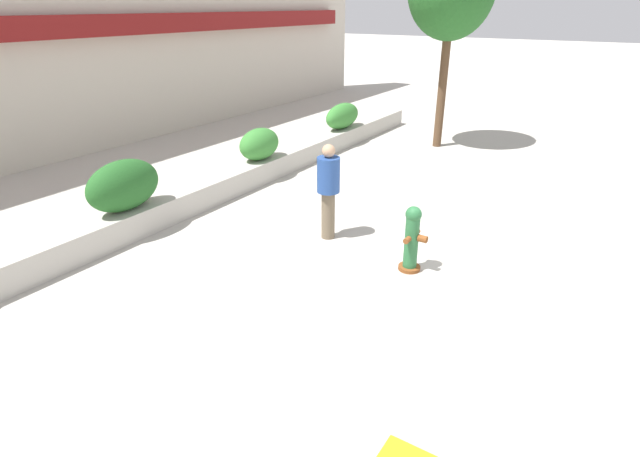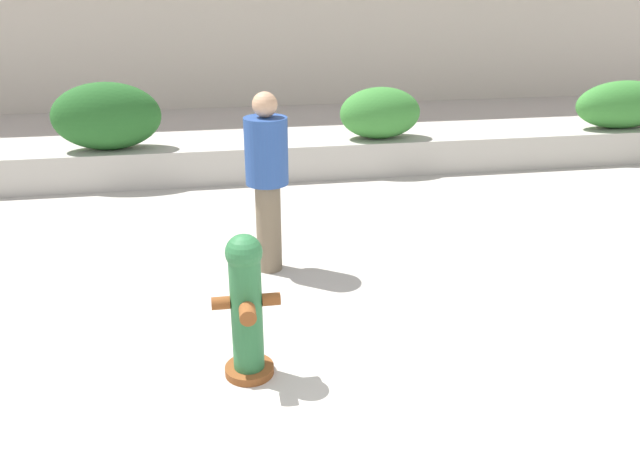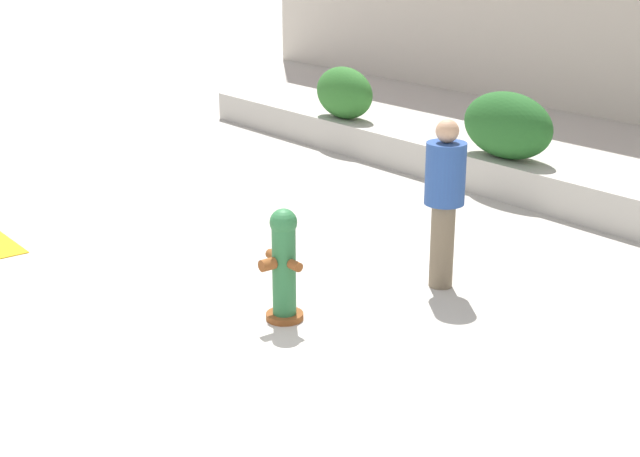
# 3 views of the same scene
# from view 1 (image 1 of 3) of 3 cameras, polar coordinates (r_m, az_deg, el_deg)

# --- Properties ---
(ground_plane) EXTENTS (120.00, 120.00, 0.00)m
(ground_plane) POSITION_cam_1_polar(r_m,az_deg,el_deg) (8.44, 19.17, -4.58)
(ground_plane) COLOR #B2ADA3
(planter_wall_low) EXTENTS (18.00, 0.70, 0.50)m
(planter_wall_low) POSITION_cam_1_polar(r_m,az_deg,el_deg) (11.08, -11.94, 4.59)
(planter_wall_low) COLOR #B7B2A8
(planter_wall_low) RESTS_ON ground
(hedge_bush_1) EXTENTS (1.44, 0.70, 0.91)m
(hedge_bush_1) POSITION_cam_1_polar(r_m,az_deg,el_deg) (9.51, -21.55, 4.60)
(hedge_bush_1) COLOR #235B23
(hedge_bush_1) RESTS_ON planter_wall_low
(hedge_bush_2) EXTENTS (1.18, 0.70, 0.74)m
(hedge_bush_2) POSITION_cam_1_polar(r_m,az_deg,el_deg) (12.01, -6.95, 9.56)
(hedge_bush_2) COLOR #387F33
(hedge_bush_2) RESTS_ON planter_wall_low
(hedge_bush_3) EXTENTS (1.56, 0.60, 0.73)m
(hedge_bush_3) POSITION_cam_1_polar(r_m,az_deg,el_deg) (15.12, 2.58, 12.73)
(hedge_bush_3) COLOR #387F33
(hedge_bush_3) RESTS_ON planter_wall_low
(fire_hydrant) EXTENTS (0.47, 0.43, 1.08)m
(fire_hydrant) POSITION_cam_1_polar(r_m,az_deg,el_deg) (7.90, 10.46, -1.10)
(fire_hydrant) COLOR brown
(fire_hydrant) RESTS_ON ground
(pedestrian) EXTENTS (0.56, 0.56, 1.73)m
(pedestrian) POSITION_cam_1_polar(r_m,az_deg,el_deg) (8.72, 0.96, 4.89)
(pedestrian) COLOR brown
(pedestrian) RESTS_ON ground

